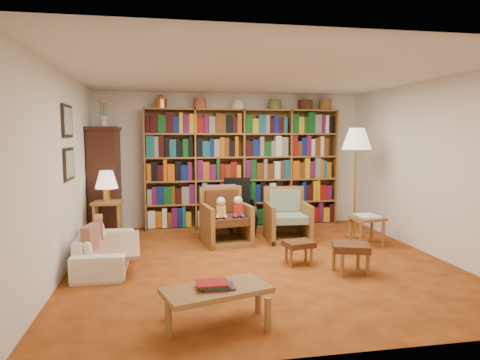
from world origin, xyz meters
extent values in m
plane|color=#AD4F1A|center=(0.00, 0.00, 0.00)|extent=(5.00, 5.00, 0.00)
plane|color=silver|center=(0.00, 0.00, 2.50)|extent=(5.00, 5.00, 0.00)
plane|color=white|center=(0.00, 2.50, 1.25)|extent=(5.00, 0.00, 5.00)
plane|color=white|center=(0.00, -2.50, 1.25)|extent=(5.00, 0.00, 5.00)
plane|color=white|center=(-2.50, 0.00, 1.25)|extent=(0.00, 5.00, 5.00)
plane|color=white|center=(2.50, 0.00, 1.25)|extent=(0.00, 5.00, 5.00)
cube|color=olive|center=(0.20, 2.34, 1.10)|extent=(3.60, 0.30, 2.20)
cube|color=#37170F|center=(-2.25, 2.00, 0.90)|extent=(0.45, 0.90, 1.80)
cube|color=#37170F|center=(-2.25, 2.00, 1.83)|extent=(0.50, 0.95, 0.06)
cylinder|color=silver|center=(-2.25, 2.00, 1.95)|extent=(0.12, 0.12, 0.18)
cube|color=black|center=(-2.48, 0.30, 1.90)|extent=(0.03, 0.52, 0.42)
cube|color=gray|center=(-2.46, 0.30, 1.90)|extent=(0.01, 0.44, 0.34)
cube|color=black|center=(-2.48, 0.30, 1.35)|extent=(0.03, 0.52, 0.42)
cube|color=gray|center=(-2.46, 0.30, 1.35)|extent=(0.01, 0.44, 0.34)
imported|color=white|center=(-2.05, 0.25, 0.23)|extent=(1.59, 0.64, 0.46)
cube|color=beige|center=(-2.00, 0.25, 0.30)|extent=(0.86, 1.49, 0.04)
cube|color=maroon|center=(-2.18, 0.60, 0.45)|extent=(0.15, 0.36, 0.35)
cube|color=maroon|center=(-2.18, -0.10, 0.45)|extent=(0.18, 0.38, 0.36)
cube|color=olive|center=(-2.15, 1.34, 0.67)|extent=(0.46, 0.46, 0.04)
cylinder|color=olive|center=(-2.33, 1.16, 0.33)|extent=(0.05, 0.05, 0.65)
cylinder|color=olive|center=(-1.97, 1.16, 0.33)|extent=(0.05, 0.05, 0.65)
cylinder|color=olive|center=(-2.33, 1.52, 0.33)|extent=(0.05, 0.05, 0.65)
cylinder|color=olive|center=(-1.97, 1.52, 0.33)|extent=(0.05, 0.05, 0.65)
cylinder|color=#BD853C|center=(-2.15, 1.34, 0.79)|extent=(0.12, 0.12, 0.20)
cone|color=#F5E6C9|center=(-2.15, 1.34, 1.04)|extent=(0.35, 0.35, 0.27)
cube|color=olive|center=(-0.31, 1.08, 0.04)|extent=(0.80, 0.83, 0.08)
cube|color=olive|center=(-0.63, 1.08, 0.31)|extent=(0.17, 0.74, 0.63)
cube|color=olive|center=(0.01, 1.08, 0.31)|extent=(0.17, 0.74, 0.63)
cube|color=olive|center=(-0.31, 1.41, 0.44)|extent=(0.71, 0.18, 0.88)
cube|color=#4F2A15|center=(-0.31, 1.05, 0.39)|extent=(0.63, 0.69, 0.12)
cube|color=#4F2A15|center=(-0.31, 1.34, 0.65)|extent=(0.56, 0.18, 0.37)
cube|color=#B22F4A|center=(-0.31, 1.45, 0.71)|extent=(0.55, 0.14, 0.39)
cube|color=olive|center=(0.71, 1.11, 0.04)|extent=(0.72, 0.75, 0.08)
cube|color=olive|center=(0.40, 1.11, 0.30)|extent=(0.10, 0.72, 0.61)
cube|color=olive|center=(1.02, 1.11, 0.30)|extent=(0.10, 0.72, 0.61)
cube|color=olive|center=(0.71, 1.43, 0.43)|extent=(0.69, 0.11, 0.86)
cube|color=gray|center=(0.71, 1.08, 0.38)|extent=(0.56, 0.63, 0.11)
cube|color=gray|center=(0.71, 1.36, 0.63)|extent=(0.54, 0.12, 0.36)
cube|color=black|center=(0.01, 1.68, 0.47)|extent=(0.54, 0.54, 0.06)
cube|color=black|center=(0.01, 1.91, 0.73)|extent=(0.47, 0.13, 0.47)
cylinder|color=black|center=(-0.25, 1.79, 0.29)|extent=(0.03, 0.59, 0.59)
cylinder|color=black|center=(0.27, 1.79, 0.29)|extent=(0.03, 0.59, 0.59)
cylinder|color=black|center=(-0.18, 1.39, 0.08)|extent=(0.03, 0.17, 0.17)
cylinder|color=black|center=(0.20, 1.39, 0.08)|extent=(0.03, 0.17, 0.17)
cylinder|color=#BD853C|center=(1.90, 1.15, 0.02)|extent=(0.31, 0.31, 0.03)
cylinder|color=#BD853C|center=(1.90, 1.15, 0.78)|extent=(0.03, 0.03, 1.55)
cone|color=#F5E6C9|center=(1.90, 1.15, 1.66)|extent=(0.49, 0.49, 0.35)
cube|color=olive|center=(1.84, 0.59, 0.43)|extent=(0.52, 0.52, 0.04)
cylinder|color=olive|center=(1.66, 0.41, 0.21)|extent=(0.05, 0.05, 0.41)
cylinder|color=olive|center=(2.02, 0.41, 0.21)|extent=(0.05, 0.05, 0.41)
cylinder|color=olive|center=(1.66, 0.78, 0.21)|extent=(0.05, 0.05, 0.41)
cylinder|color=olive|center=(2.02, 0.78, 0.21)|extent=(0.05, 0.05, 0.41)
cube|color=white|center=(1.84, 0.59, 0.47)|extent=(0.37, 0.43, 0.03)
cube|color=#4F2A15|center=(0.48, -0.17, 0.28)|extent=(0.42, 0.38, 0.07)
cylinder|color=olive|center=(0.34, -0.28, 0.12)|extent=(0.04, 0.04, 0.24)
cylinder|color=olive|center=(0.62, -0.28, 0.12)|extent=(0.04, 0.04, 0.24)
cylinder|color=olive|center=(0.34, -0.06, 0.12)|extent=(0.04, 0.04, 0.24)
cylinder|color=olive|center=(0.62, -0.06, 0.12)|extent=(0.04, 0.04, 0.24)
cube|color=#4F2A15|center=(1.00, -0.65, 0.33)|extent=(0.54, 0.49, 0.09)
cylinder|color=olive|center=(0.84, -0.78, 0.14)|extent=(0.04, 0.04, 0.29)
cylinder|color=olive|center=(1.17, -0.78, 0.14)|extent=(0.04, 0.04, 0.29)
cylinder|color=olive|center=(0.84, -0.51, 0.14)|extent=(0.04, 0.04, 0.29)
cylinder|color=olive|center=(1.17, -0.51, 0.14)|extent=(0.04, 0.04, 0.29)
cube|color=olive|center=(-0.83, -1.80, 0.32)|extent=(1.05, 0.73, 0.05)
cylinder|color=olive|center=(-1.26, -1.99, 0.15)|extent=(0.06, 0.06, 0.30)
cylinder|color=olive|center=(-0.40, -1.99, 0.15)|extent=(0.06, 0.06, 0.30)
cylinder|color=olive|center=(-1.26, -1.60, 0.15)|extent=(0.06, 0.06, 0.30)
cylinder|color=olive|center=(-0.40, -1.60, 0.15)|extent=(0.06, 0.06, 0.30)
cube|color=brown|center=(-0.83, -1.80, 0.37)|extent=(0.33, 0.29, 0.05)
camera|label=1|loc=(-1.29, -5.52, 1.72)|focal=32.00mm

